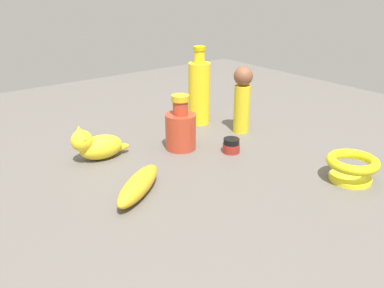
{
  "coord_description": "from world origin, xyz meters",
  "views": [
    {
      "loc": [
        0.53,
        0.69,
        0.43
      ],
      "look_at": [
        0.0,
        0.0,
        0.07
      ],
      "focal_mm": 38.18,
      "sensor_mm": 36.0,
      "label": 1
    }
  ],
  "objects_px": {
    "nail_polish_jar": "(231,146)",
    "cat_figurine": "(96,145)",
    "bottle_tall": "(199,91)",
    "bowl": "(352,166)",
    "bottle_short": "(181,128)",
    "person_figure_adult": "(242,98)",
    "banana": "(139,185)"
  },
  "relations": [
    {
      "from": "nail_polish_jar",
      "to": "cat_figurine",
      "type": "relative_size",
      "value": 0.3
    },
    {
      "from": "nail_polish_jar",
      "to": "cat_figurine",
      "type": "distance_m",
      "value": 0.34
    },
    {
      "from": "cat_figurine",
      "to": "banana",
      "type": "bearing_deg",
      "value": 87.23
    },
    {
      "from": "bowl",
      "to": "person_figure_adult",
      "type": "xyz_separation_m",
      "value": [
        -0.02,
        -0.37,
        0.07
      ]
    },
    {
      "from": "nail_polish_jar",
      "to": "bottle_short",
      "type": "bearing_deg",
      "value": -48.92
    },
    {
      "from": "person_figure_adult",
      "to": "cat_figurine",
      "type": "xyz_separation_m",
      "value": [
        0.42,
        -0.08,
        -0.06
      ]
    },
    {
      "from": "nail_polish_jar",
      "to": "bottle_tall",
      "type": "bearing_deg",
      "value": -108.57
    },
    {
      "from": "bowl",
      "to": "banana",
      "type": "relative_size",
      "value": 0.63
    },
    {
      "from": "bowl",
      "to": "cat_figurine",
      "type": "bearing_deg",
      "value": -48.6
    },
    {
      "from": "banana",
      "to": "cat_figurine",
      "type": "bearing_deg",
      "value": -128.44
    },
    {
      "from": "bottle_short",
      "to": "person_figure_adult",
      "type": "relative_size",
      "value": 0.76
    },
    {
      "from": "bottle_short",
      "to": "person_figure_adult",
      "type": "xyz_separation_m",
      "value": [
        -0.21,
        0.01,
        0.05
      ]
    },
    {
      "from": "bowl",
      "to": "banana",
      "type": "xyz_separation_m",
      "value": [
        0.41,
        -0.23,
        -0.01
      ]
    },
    {
      "from": "bowl",
      "to": "bottle_short",
      "type": "bearing_deg",
      "value": -63.33
    },
    {
      "from": "bowl",
      "to": "bottle_tall",
      "type": "relative_size",
      "value": 0.49
    },
    {
      "from": "person_figure_adult",
      "to": "bottle_tall",
      "type": "bearing_deg",
      "value": -70.56
    },
    {
      "from": "banana",
      "to": "bottle_tall",
      "type": "distance_m",
      "value": 0.48
    },
    {
      "from": "banana",
      "to": "nail_polish_jar",
      "type": "xyz_separation_m",
      "value": [
        -0.31,
        -0.05,
        -0.0
      ]
    },
    {
      "from": "bottle_short",
      "to": "bottle_tall",
      "type": "distance_m",
      "value": 0.22
    },
    {
      "from": "bottle_short",
      "to": "bottle_tall",
      "type": "xyz_separation_m",
      "value": [
        -0.17,
        -0.13,
        0.04
      ]
    },
    {
      "from": "bottle_tall",
      "to": "bowl",
      "type": "bearing_deg",
      "value": 92.92
    },
    {
      "from": "cat_figurine",
      "to": "person_figure_adult",
      "type": "bearing_deg",
      "value": 169.48
    },
    {
      "from": "bottle_tall",
      "to": "nail_polish_jar",
      "type": "distance_m",
      "value": 0.26
    },
    {
      "from": "nail_polish_jar",
      "to": "person_figure_adult",
      "type": "bearing_deg",
      "value": -143.24
    },
    {
      "from": "bottle_tall",
      "to": "cat_figurine",
      "type": "bearing_deg",
      "value": 8.91
    },
    {
      "from": "banana",
      "to": "cat_figurine",
      "type": "relative_size",
      "value": 1.22
    },
    {
      "from": "bottle_short",
      "to": "cat_figurine",
      "type": "relative_size",
      "value": 0.99
    },
    {
      "from": "bottle_tall",
      "to": "cat_figurine",
      "type": "distance_m",
      "value": 0.38
    },
    {
      "from": "bowl",
      "to": "cat_figurine",
      "type": "relative_size",
      "value": 0.78
    },
    {
      "from": "cat_figurine",
      "to": "nail_polish_jar",
      "type": "bearing_deg",
      "value": 149.77
    },
    {
      "from": "banana",
      "to": "nail_polish_jar",
      "type": "distance_m",
      "value": 0.31
    },
    {
      "from": "bottle_short",
      "to": "bottle_tall",
      "type": "relative_size",
      "value": 0.62
    }
  ]
}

